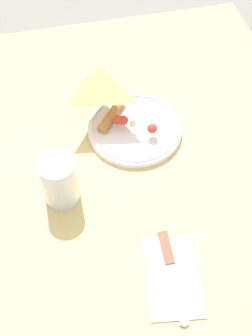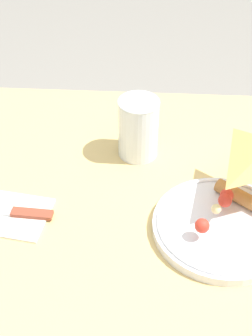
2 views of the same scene
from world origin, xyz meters
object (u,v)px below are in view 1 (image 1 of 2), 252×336
at_px(dining_table, 145,185).
at_px(napkin_folded, 173,276).
at_px(milk_glass, 60,181).
at_px(plate_pizza, 135,127).
at_px(butter_knife, 172,271).

bearing_deg(dining_table, napkin_folded, -4.43).
bearing_deg(milk_glass, napkin_folded, 38.35).
xyz_separation_m(dining_table, napkin_folded, (0.29, -0.02, 0.11)).
height_order(dining_table, milk_glass, milk_glass).
bearing_deg(napkin_folded, plate_pizza, 177.72).
relative_size(dining_table, milk_glass, 9.11).
distance_m(plate_pizza, butter_knife, 0.37).
xyz_separation_m(plate_pizza, milk_glass, (0.15, -0.20, 0.04)).
bearing_deg(plate_pizza, napkin_folded, -2.28).
distance_m(dining_table, plate_pizza, 0.15).
bearing_deg(dining_table, butter_knife, -4.47).
bearing_deg(butter_knife, plate_pizza, -178.84).
bearing_deg(dining_table, plate_pizza, -175.37).
distance_m(milk_glass, butter_knife, 0.29).
relative_size(plate_pizza, butter_knife, 1.20).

